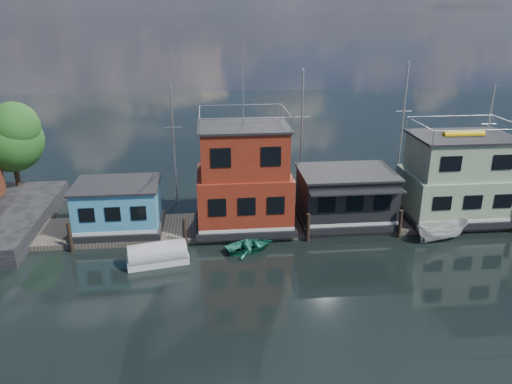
{
  "coord_description": "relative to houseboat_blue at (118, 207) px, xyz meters",
  "views": [
    {
      "loc": [
        -11.13,
        -23.68,
        16.34
      ],
      "look_at": [
        -7.56,
        12.0,
        3.0
      ],
      "focal_mm": 35.0,
      "sensor_mm": 36.0,
      "label": 1
    }
  ],
  "objects": [
    {
      "name": "pilings",
      "position": [
        17.67,
        -2.8,
        -1.11
      ],
      "size": [
        42.28,
        0.28,
        2.2
      ],
      "color": "#2D2116",
      "rests_on": "ground"
    },
    {
      "name": "houseboat_red",
      "position": [
        9.5,
        0.0,
        1.9
      ],
      "size": [
        7.4,
        5.9,
        11.86
      ],
      "color": "black",
      "rests_on": "dock"
    },
    {
      "name": "ground",
      "position": [
        18.0,
        -12.0,
        -2.21
      ],
      "size": [
        160.0,
        160.0,
        0.0
      ],
      "primitive_type": "plane",
      "color": "black",
      "rests_on": "ground"
    },
    {
      "name": "houseboat_dark",
      "position": [
        17.5,
        -0.02,
        0.21
      ],
      "size": [
        7.4,
        6.1,
        4.06
      ],
      "color": "black",
      "rests_on": "dock"
    },
    {
      "name": "background_masts",
      "position": [
        22.76,
        6.0,
        3.35
      ],
      "size": [
        36.4,
        0.16,
        12.0
      ],
      "color": "silver",
      "rests_on": "ground"
    },
    {
      "name": "tarp_runabout",
      "position": [
        3.23,
        -5.16,
        -1.59
      ],
      "size": [
        4.28,
        2.38,
        1.64
      ],
      "rotation": [
        0.0,
        0.0,
        0.2
      ],
      "color": "silver",
      "rests_on": "ground"
    },
    {
      "name": "houseboat_blue",
      "position": [
        0.0,
        0.0,
        0.0
      ],
      "size": [
        6.4,
        4.9,
        3.66
      ],
      "color": "black",
      "rests_on": "dock"
    },
    {
      "name": "dinghy_teal",
      "position": [
        9.63,
        -3.86,
        -1.84
      ],
      "size": [
        4.12,
        3.48,
        0.73
      ],
      "primitive_type": "imported",
      "rotation": [
        0.0,
        0.0,
        1.89
      ],
      "color": "#24866C",
      "rests_on": "ground"
    },
    {
      "name": "motorboat",
      "position": [
        23.93,
        -3.67,
        -1.43
      ],
      "size": [
        4.2,
        2.07,
        1.56
      ],
      "primitive_type": "imported",
      "rotation": [
        0.0,
        0.0,
        1.71
      ],
      "color": "white",
      "rests_on": "ground"
    },
    {
      "name": "dock",
      "position": [
        18.0,
        0.0,
        -2.01
      ],
      "size": [
        48.0,
        5.0,
        0.4
      ],
      "primitive_type": "cube",
      "color": "#595147",
      "rests_on": "ground"
    },
    {
      "name": "houseboat_green",
      "position": [
        26.5,
        0.0,
        1.34
      ],
      "size": [
        8.4,
        5.9,
        7.03
      ],
      "color": "black",
      "rests_on": "dock"
    }
  ]
}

